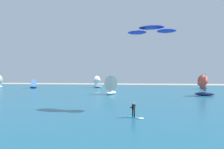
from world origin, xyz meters
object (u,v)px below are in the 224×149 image
kite (152,30)px  sailboat_trailing (112,85)px  sailboat_far_left (32,83)px  kitesurfer (135,112)px  sailboat_heeled_over (204,82)px  sailboat_center_horizon (202,86)px  sailboat_anchored_offshore (99,82)px

kite → sailboat_trailing: bearing=112.4°
kite → sailboat_trailing: kite is taller
sailboat_far_left → kitesurfer: bearing=-51.8°
kite → sailboat_far_left: kite is taller
sailboat_heeled_over → sailboat_center_horizon: size_ratio=1.05×
sailboat_heeled_over → kitesurfer: bearing=-112.6°
kite → sailboat_anchored_offshore: (-16.68, 44.92, -8.89)m
kite → sailboat_far_left: size_ratio=1.98×
sailboat_center_horizon → sailboat_anchored_offshore: (-28.64, 25.42, -0.07)m
kite → sailboat_center_horizon: 24.52m
sailboat_center_horizon → sailboat_anchored_offshore: bearing=138.4°
sailboat_heeled_over → sailboat_far_left: size_ratio=1.44×
sailboat_trailing → kite: bearing=-67.6°
sailboat_heeled_over → sailboat_anchored_offshore: size_ratio=1.08×
sailboat_center_horizon → sailboat_trailing: bearing=177.6°
kite → sailboat_heeled_over: kite is taller
kitesurfer → sailboat_trailing: size_ratio=0.39×
sailboat_far_left → sailboat_heeled_over: bearing=3.8°
kitesurfer → sailboat_heeled_over: (21.10, 50.61, 1.77)m
kite → sailboat_anchored_offshore: 48.73m
sailboat_center_horizon → sailboat_far_left: sailboat_center_horizon is taller
sailboat_trailing → kitesurfer: bearing=-77.3°
sailboat_anchored_offshore → kite: bearing=-69.6°
sailboat_heeled_over → sailboat_trailing: sailboat_heeled_over is taller
sailboat_heeled_over → sailboat_trailing: size_ratio=1.02×
sailboat_heeled_over → sailboat_center_horizon: sailboat_heeled_over is taller
sailboat_trailing → sailboat_far_left: (-30.59, 19.08, -0.67)m
sailboat_center_horizon → sailboat_far_left: (-50.95, 19.93, -0.63)m
kite → sailboat_far_left: 56.24m
kitesurfer → sailboat_trailing: bearing=102.7°
sailboat_center_horizon → sailboat_far_left: bearing=158.6°
kitesurfer → kite: bearing=73.9°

